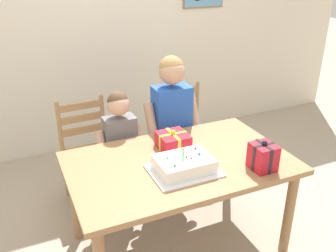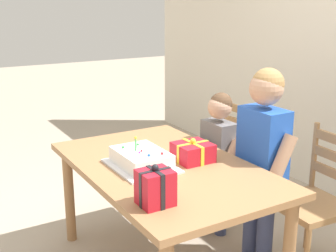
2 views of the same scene
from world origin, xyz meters
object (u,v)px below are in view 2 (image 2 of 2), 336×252
at_px(chair_left, 226,159).
at_px(dining_table, 164,178).
at_px(gift_box_beside_cake, 193,152).
at_px(child_older, 263,148).
at_px(gift_box_red_large, 155,188).
at_px(child_younger, 218,150).
at_px(birthday_cake, 141,159).
at_px(chair_right, 316,202).

bearing_deg(chair_left, dining_table, -61.39).
xyz_separation_m(dining_table, gift_box_beside_cake, (0.03, 0.18, 0.15)).
bearing_deg(child_older, gift_box_red_large, -75.35).
bearing_deg(child_younger, gift_box_red_large, -52.74).
height_order(gift_box_red_large, child_younger, child_younger).
xyz_separation_m(gift_box_red_large, chair_left, (-0.91, 1.16, -0.35)).
bearing_deg(birthday_cake, gift_box_beside_cake, 77.74).
xyz_separation_m(birthday_cake, child_older, (0.25, 0.73, 0.01)).
bearing_deg(child_younger, child_older, -0.07).
distance_m(dining_table, birthday_cake, 0.20).
distance_m(dining_table, gift_box_beside_cake, 0.24).
bearing_deg(child_younger, chair_left, 131.44).
distance_m(dining_table, child_younger, 0.64).
height_order(birthday_cake, chair_right, birthday_cake).
xyz_separation_m(gift_box_beside_cake, child_younger, (-0.28, 0.41, -0.14)).
distance_m(gift_box_beside_cake, chair_left, 0.88).
bearing_deg(dining_table, child_older, 70.30).
xyz_separation_m(child_older, child_younger, (-0.45, 0.00, -0.14)).
distance_m(gift_box_red_large, chair_left, 1.51).
distance_m(gift_box_beside_cake, child_younger, 0.51).
relative_size(birthday_cake, gift_box_beside_cake, 1.99).
bearing_deg(chair_right, chair_left, 180.00).
bearing_deg(dining_table, chair_left, 118.61).
height_order(chair_right, child_older, child_older).
xyz_separation_m(birthday_cake, gift_box_beside_cake, (0.07, 0.32, 0.01)).
bearing_deg(gift_box_beside_cake, chair_left, 126.92).
distance_m(dining_table, chair_left, 0.97).
bearing_deg(child_older, chair_left, 159.85).
relative_size(birthday_cake, child_older, 0.34).
distance_m(birthday_cake, chair_right, 1.14).
relative_size(dining_table, gift_box_red_large, 7.19).
bearing_deg(chair_left, birthday_cake, -66.65).
distance_m(birthday_cake, child_younger, 0.77).
bearing_deg(birthday_cake, dining_table, 75.57).
height_order(dining_table, birthday_cake, birthday_cake).
xyz_separation_m(gift_box_red_large, gift_box_beside_cake, (-0.42, 0.50, -0.03)).
relative_size(gift_box_red_large, child_younger, 0.20).
bearing_deg(dining_table, birthday_cake, -104.43).
relative_size(gift_box_red_large, chair_left, 0.23).
height_order(dining_table, chair_right, chair_right).
relative_size(dining_table, birthday_cake, 3.46).
height_order(birthday_cake, child_younger, child_younger).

